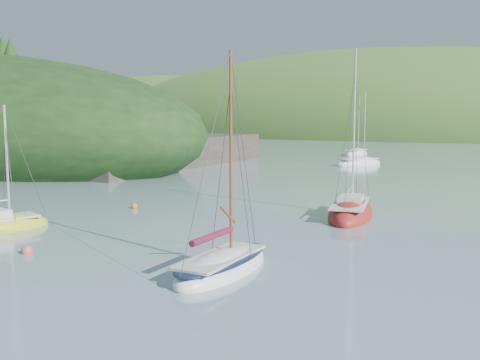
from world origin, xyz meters
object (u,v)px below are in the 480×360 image
Objects in this scene: distant_sloop_a at (359,164)px; distant_sloop_c at (356,154)px; daysailer_white at (222,267)px; sloop_red at (351,213)px.

distant_sloop_c is at bearing 137.13° from distant_sloop_a.
distant_sloop_c reaches higher than daysailer_white.
distant_sloop_a is 0.99× the size of distant_sloop_c.
daysailer_white is 0.90× the size of distant_sloop_c.
distant_sloop_a is (-13.34, 33.03, -0.04)m from sloop_red.
distant_sloop_c is at bearing 94.98° from sloop_red.
distant_sloop_c reaches higher than distant_sloop_a.
distant_sloop_a is 18.63m from distant_sloop_c.
daysailer_white is at bearing -73.12° from distant_sloop_c.
distant_sloop_a is (-14.01, 46.48, -0.04)m from daysailer_white.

